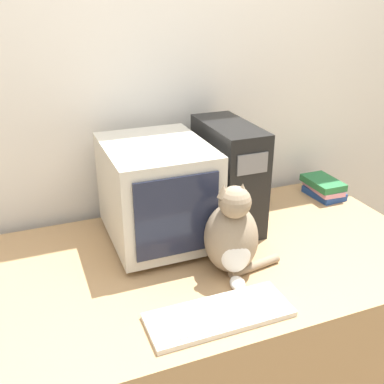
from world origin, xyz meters
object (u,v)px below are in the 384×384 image
at_px(computer_tower, 228,175).
at_px(keyboard, 219,315).
at_px(cat, 232,236).
at_px(pen, 196,307).
at_px(book_stack, 323,188).
at_px(crt_monitor, 157,192).

height_order(computer_tower, keyboard, computer_tower).
relative_size(computer_tower, keyboard, 0.96).
bearing_deg(cat, keyboard, -110.39).
relative_size(cat, pen, 2.31).
bearing_deg(book_stack, keyboard, -143.49).
bearing_deg(cat, pen, -129.14).
bearing_deg(computer_tower, pen, -124.81).
relative_size(crt_monitor, keyboard, 1.04).
relative_size(crt_monitor, book_stack, 2.24).
height_order(keyboard, book_stack, book_stack).
bearing_deg(cat, crt_monitor, 133.07).
bearing_deg(book_stack, crt_monitor, -173.51).
bearing_deg(crt_monitor, keyboard, -86.91).
distance_m(keyboard, pen, 0.09).
distance_m(crt_monitor, book_stack, 0.90).
bearing_deg(crt_monitor, pen, -92.81).
distance_m(book_stack, pen, 1.06).
xyz_separation_m(computer_tower, cat, (-0.15, -0.35, -0.08)).
height_order(keyboard, cat, cat).
xyz_separation_m(keyboard, book_stack, (0.85, 0.63, 0.04)).
xyz_separation_m(book_stack, pen, (-0.90, -0.56, -0.04)).
xyz_separation_m(crt_monitor, keyboard, (0.03, -0.53, -0.20)).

